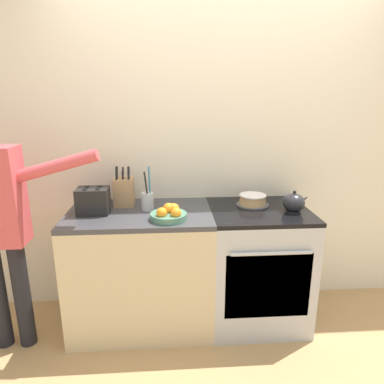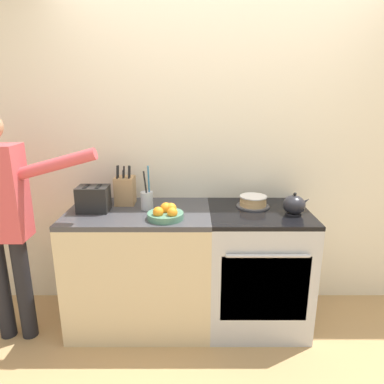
{
  "view_description": "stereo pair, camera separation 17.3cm",
  "coord_description": "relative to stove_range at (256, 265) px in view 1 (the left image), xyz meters",
  "views": [
    {
      "loc": [
        -0.4,
        -2.03,
        1.71
      ],
      "look_at": [
        -0.24,
        0.29,
        1.06
      ],
      "focal_mm": 32.0,
      "sensor_mm": 36.0,
      "label": 1
    },
    {
      "loc": [
        -0.23,
        -2.03,
        1.71
      ],
      "look_at": [
        -0.24,
        0.29,
        1.06
      ],
      "focal_mm": 32.0,
      "sensor_mm": 36.0,
      "label": 2
    }
  ],
  "objects": [
    {
      "name": "knife_block",
      "position": [
        -1.0,
        0.17,
        0.56
      ],
      "size": [
        0.15,
        0.15,
        0.31
      ],
      "color": "tan",
      "rests_on": "counter_cabinet"
    },
    {
      "name": "wall_back",
      "position": [
        -0.26,
        0.35,
        0.84
      ],
      "size": [
        8.0,
        0.04,
        2.6
      ],
      "color": "silver",
      "rests_on": "ground_plane"
    },
    {
      "name": "counter_cabinet",
      "position": [
        -0.88,
        0.0,
        -0.0
      ],
      "size": [
        1.04,
        0.65,
        0.91
      ],
      "color": "beige",
      "rests_on": "ground_plane"
    },
    {
      "name": "tea_kettle",
      "position": [
        0.23,
        -0.07,
        0.52
      ],
      "size": [
        0.19,
        0.16,
        0.16
      ],
      "color": "#232328",
      "rests_on": "stove_range"
    },
    {
      "name": "layer_cake",
      "position": [
        -0.03,
        0.1,
        0.49
      ],
      "size": [
        0.25,
        0.25,
        0.08
      ],
      "color": "#4C4C51",
      "rests_on": "stove_range"
    },
    {
      "name": "utensil_crock",
      "position": [
        -0.82,
        0.04,
        0.53
      ],
      "size": [
        0.09,
        0.09,
        0.33
      ],
      "color": "#B7BABF",
      "rests_on": "counter_cabinet"
    },
    {
      "name": "toaster",
      "position": [
        -1.2,
        -0.01,
        0.55
      ],
      "size": [
        0.24,
        0.17,
        0.19
      ],
      "color": "black",
      "rests_on": "counter_cabinet"
    },
    {
      "name": "stove_range",
      "position": [
        0.0,
        0.0,
        0.0
      ],
      "size": [
        0.72,
        0.69,
        0.91
      ],
      "color": "#B7BABF",
      "rests_on": "ground_plane"
    },
    {
      "name": "fruit_bowl",
      "position": [
        -0.67,
        -0.17,
        0.49
      ],
      "size": [
        0.25,
        0.25,
        0.11
      ],
      "color": "#4C7F66",
      "rests_on": "counter_cabinet"
    },
    {
      "name": "ground_plane",
      "position": [
        -0.26,
        -0.32,
        -0.46
      ],
      "size": [
        16.0,
        16.0,
        0.0
      ],
      "primitive_type": "plane",
      "color": "tan"
    }
  ]
}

